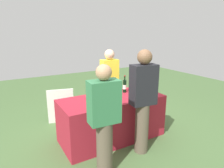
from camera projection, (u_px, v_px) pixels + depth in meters
ground_plane at (112, 137)px, 3.76m from camera, size 12.00×12.00×0.00m
tasting_table at (112, 118)px, 3.66m from camera, size 1.85×0.81×0.78m
wine_bottle_0 at (92, 93)px, 3.44m from camera, size 0.07×0.07×0.32m
wine_bottle_1 at (96, 90)px, 3.59m from camera, size 0.07×0.07×0.32m
wine_bottle_2 at (105, 91)px, 3.58m from camera, size 0.07×0.07×0.31m
wine_bottle_3 at (115, 88)px, 3.74m from camera, size 0.07×0.07×0.32m
wine_bottle_4 at (125, 86)px, 3.84m from camera, size 0.07×0.07×0.33m
wine_bottle_5 at (136, 85)px, 3.96m from camera, size 0.07×0.07×0.31m
wine_glass_0 at (90, 99)px, 3.17m from camera, size 0.07×0.07×0.14m
wine_glass_1 at (104, 98)px, 3.26m from camera, size 0.07×0.07×0.13m
wine_glass_2 at (136, 93)px, 3.54m from camera, size 0.07×0.07×0.13m
wine_glass_3 at (143, 91)px, 3.62m from camera, size 0.07×0.07×0.13m
server_pouring at (110, 83)px, 4.25m from camera, size 0.36×0.21×1.57m
guest_0 at (104, 118)px, 2.63m from camera, size 0.42×0.25×1.54m
guest_1 at (143, 99)px, 3.10m from camera, size 0.42×0.26×1.67m
menu_board at (61, 106)px, 4.30m from camera, size 0.54×0.16×0.74m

